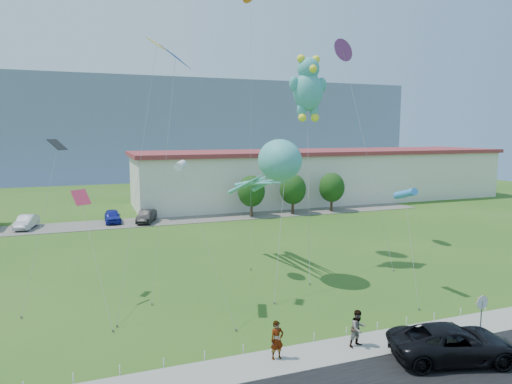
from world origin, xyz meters
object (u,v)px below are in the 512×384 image
at_px(parked_car_blue, 113,216).
at_px(octopus_kite, 272,170).
at_px(warehouse, 323,175).
at_px(pedestrian_right, 358,328).
at_px(stop_sign, 482,307).
at_px(parked_car_silver, 26,222).
at_px(suv, 453,343).
at_px(pedestrian_left, 277,340).
at_px(teddy_bear_kite, 308,87).
at_px(parked_car_black, 147,216).

xyz_separation_m(parked_car_blue, octopus_kite, (10.63, -25.92, 7.44)).
distance_m(warehouse, parked_car_blue, 34.57).
relative_size(pedestrian_right, octopus_kite, 0.16).
bearing_deg(stop_sign, parked_car_silver, 123.57).
height_order(suv, parked_car_blue, suv).
bearing_deg(pedestrian_right, parked_car_blue, 94.67).
bearing_deg(octopus_kite, pedestrian_left, -111.06).
xyz_separation_m(suv, teddy_bear_kite, (0.60, 17.37, 13.85)).
relative_size(warehouse, parked_car_blue, 13.29).
relative_size(parked_car_blue, teddy_bear_kite, 0.27).
xyz_separation_m(pedestrian_left, octopus_kite, (4.84, 12.55, 7.22)).
height_order(parked_car_blue, parked_car_black, parked_car_blue).
height_order(suv, pedestrian_right, pedestrian_right).
distance_m(stop_sign, suv, 3.47).
xyz_separation_m(suv, parked_car_black, (-9.95, 40.04, -0.08)).
bearing_deg(warehouse, pedestrian_left, -120.75).
relative_size(stop_sign, pedestrian_left, 1.30).
bearing_deg(octopus_kite, warehouse, 56.08).
xyz_separation_m(suv, pedestrian_right, (-3.64, 2.76, 0.16)).
relative_size(parked_car_silver, octopus_kite, 0.39).
relative_size(pedestrian_right, teddy_bear_kite, 0.11).
xyz_separation_m(warehouse, pedestrian_right, (-23.22, -46.74, -3.06)).
distance_m(pedestrian_right, teddy_bear_kite, 20.47).
bearing_deg(parked_car_blue, pedestrian_right, -75.66).
height_order(parked_car_black, teddy_bear_kite, teddy_bear_kite).
relative_size(stop_sign, pedestrian_right, 1.29).
bearing_deg(pedestrian_right, octopus_kite, 78.12).
relative_size(pedestrian_left, parked_car_blue, 0.42).
height_order(stop_sign, parked_car_black, stop_sign).
bearing_deg(pedestrian_right, stop_sign, -22.47).
bearing_deg(stop_sign, teddy_bear_kite, 98.79).
relative_size(parked_car_blue, parked_car_black, 0.98).
bearing_deg(pedestrian_left, parked_car_silver, 108.07).
bearing_deg(parked_car_black, octopus_kite, -54.82).
distance_m(warehouse, pedestrian_right, 52.28).
xyz_separation_m(warehouse, teddy_bear_kite, (-18.98, -32.13, 10.64)).
xyz_separation_m(stop_sign, octopus_kite, (-6.33, 14.26, 6.41)).
relative_size(suv, teddy_bear_kite, 0.36).
bearing_deg(octopus_kite, teddy_bear_kite, 25.24).
bearing_deg(octopus_kite, parked_car_black, 105.30).
distance_m(parked_car_silver, parked_car_black, 13.50).
relative_size(parked_car_black, octopus_kite, 0.39).
height_order(warehouse, teddy_bear_kite, teddy_bear_kite).
height_order(warehouse, stop_sign, warehouse).
relative_size(warehouse, stop_sign, 24.40).
height_order(stop_sign, parked_car_blue, stop_sign).
distance_m(parked_car_silver, parked_car_blue, 9.52).
bearing_deg(warehouse, stop_sign, -108.90).
relative_size(warehouse, pedestrian_left, 31.83).
height_order(stop_sign, pedestrian_left, stop_sign).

